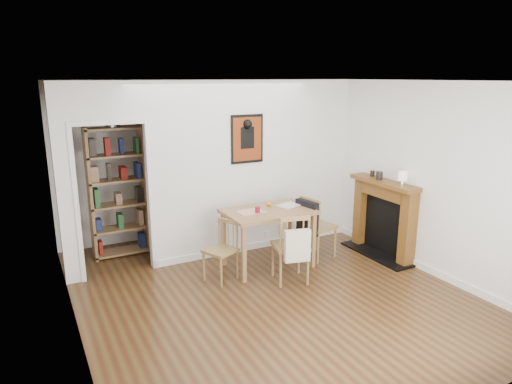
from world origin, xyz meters
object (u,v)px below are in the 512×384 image
chair_left (220,251)px  bookshelf (118,193)px  ceramic_jar_a (379,176)px  orange_fruit (269,204)px  mantel_lamp (403,177)px  notebook (289,205)px  dining_table (268,217)px  chair_right (317,226)px  chair_front (291,247)px  ceramic_jar_b (372,173)px  red_glass (258,210)px  fireplace (384,215)px

chair_left → bookshelf: size_ratio=0.41×
ceramic_jar_a → orange_fruit: bearing=162.5°
mantel_lamp → notebook: bearing=149.1°
dining_table → bookshelf: 2.30m
chair_right → ceramic_jar_a: size_ratio=7.83×
chair_front → ceramic_jar_a: 1.85m
mantel_lamp → ceramic_jar_b: mantel_lamp is taller
orange_fruit → notebook: bearing=-24.5°
orange_fruit → chair_right: bearing=-17.7°
chair_right → bookshelf: bookshelf is taller
dining_table → chair_right: 0.84m
chair_right → orange_fruit: bearing=162.3°
chair_left → red_glass: red_glass is taller
orange_fruit → ceramic_jar_a: (1.59, -0.50, 0.35)m
orange_fruit → mantel_lamp: mantel_lamp is taller
bookshelf → mantel_lamp: (3.48, -2.21, 0.32)m
chair_front → red_glass: bearing=113.0°
dining_table → chair_left: size_ratio=1.51×
ceramic_jar_a → ceramic_jar_b: bearing=73.1°
red_glass → mantel_lamp: 2.09m
fireplace → notebook: (-1.41, 0.46, 0.23)m
chair_left → ceramic_jar_b: size_ratio=9.14×
dining_table → ceramic_jar_a: bearing=-11.0°
chair_left → fireplace: size_ratio=0.65×
red_glass → orange_fruit: bearing=36.7°
orange_fruit → mantel_lamp: bearing=-29.9°
dining_table → ceramic_jar_b: size_ratio=13.83×
bookshelf → notebook: bearing=-33.4°
chair_front → bookshelf: (-1.78, 2.02, 0.49)m
chair_right → ceramic_jar_b: 1.20m
ceramic_jar_a → fireplace: bearing=-46.5°
notebook → mantel_lamp: bearing=-30.9°
chair_right → bookshelf: size_ratio=0.48×
bookshelf → dining_table: bearing=-39.6°
orange_fruit → ceramic_jar_a: size_ratio=0.58×
mantel_lamp → ceramic_jar_a: 0.44m
chair_front → fireplace: bearing=5.2°
dining_table → ceramic_jar_a: size_ratio=10.09×
fireplace → ceramic_jar_a: bearing=133.5°
orange_fruit → bookshelf: bearing=145.5°
chair_left → dining_table: bearing=7.5°
chair_left → chair_front: 0.93m
fireplace → mantel_lamp: bearing=-97.6°
chair_front → bookshelf: bearing=131.3°
chair_left → bookshelf: bookshelf is taller
chair_left → bookshelf: bearing=122.0°
dining_table → notebook: (0.36, 0.05, 0.11)m
bookshelf → fireplace: bookshelf is taller
chair_right → notebook: (-0.44, 0.10, 0.35)m
chair_right → chair_left: bearing=-178.1°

